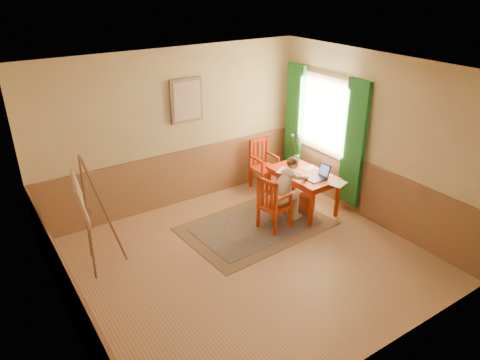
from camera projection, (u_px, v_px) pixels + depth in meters
room at (247, 175)px, 6.00m from camera, size 5.04×4.54×2.84m
wainscot at (218, 210)px, 6.98m from camera, size 5.00×4.50×1.00m
window at (323, 126)px, 8.06m from camera, size 0.12×2.01×2.20m
wall_portrait at (187, 101)px, 7.57m from camera, size 0.60×0.05×0.76m
rug at (256, 226)px, 7.48m from camera, size 2.50×1.76×0.02m
table at (303, 177)px, 7.77m from camera, size 0.76×1.23×0.72m
chair_left at (273, 204)px, 7.23m from camera, size 0.50×0.49×0.94m
chair_back at (263, 164)px, 8.65m from camera, size 0.44×0.46×0.98m
figure at (286, 189)px, 7.34m from camera, size 0.89×0.46×1.17m
laptop at (319, 176)px, 7.50m from camera, size 0.40×0.25×0.23m
papers at (313, 174)px, 7.66m from camera, size 0.76×1.20×0.00m
vase at (297, 150)px, 8.02m from camera, size 0.20×0.27×0.55m
wastebasket at (307, 202)px, 7.94m from camera, size 0.35×0.35×0.30m
easel at (84, 203)px, 6.03m from camera, size 0.65×0.79×1.77m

